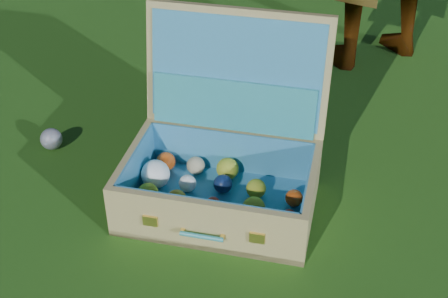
{
  "coord_description": "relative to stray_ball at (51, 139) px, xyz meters",
  "views": [
    {
      "loc": [
        0.23,
        -1.6,
        1.29
      ],
      "look_at": [
        -0.07,
        -0.05,
        0.18
      ],
      "focal_mm": 50.0,
      "sensor_mm": 36.0,
      "label": 1
    }
  ],
  "objects": [
    {
      "name": "stray_ball",
      "position": [
        0.0,
        0.0,
        0.0
      ],
      "size": [
        0.08,
        0.08,
        0.08
      ],
      "primitive_type": "sphere",
      "color": "teal",
      "rests_on": "ground"
    },
    {
      "name": "suitcase",
      "position": [
        0.65,
        -0.13,
        0.12
      ],
      "size": [
        0.6,
        0.53,
        0.56
      ],
      "rotation": [
        0.0,
        0.0,
        -0.04
      ],
      "color": "tan",
      "rests_on": "ground"
    },
    {
      "name": "ground",
      "position": [
        0.72,
        -0.09,
        -0.04
      ],
      "size": [
        60.0,
        60.0,
        0.0
      ],
      "primitive_type": "plane",
      "color": "#215114",
      "rests_on": "ground"
    }
  ]
}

